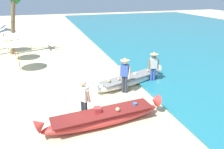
{
  "coord_description": "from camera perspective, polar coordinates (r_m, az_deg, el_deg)",
  "views": [
    {
      "loc": [
        -1.64,
        -7.02,
        4.61
      ],
      "look_at": [
        1.33,
        2.11,
        0.9
      ],
      "focal_mm": 35.25,
      "sensor_mm": 36.0,
      "label": 1
    }
  ],
  "objects": [
    {
      "name": "parasol_row_1",
      "position": [
        16.54,
        -24.43,
        9.3
      ],
      "size": [
        1.6,
        1.6,
        1.91
      ],
      "color": "#8E6B47",
      "rests_on": "ground"
    },
    {
      "name": "person_tourist_customer",
      "position": [
        8.19,
        -7.36,
        -6.06
      ],
      "size": [
        0.48,
        0.56,
        1.58
      ],
      "color": "#333842",
      "rests_on": "ground"
    },
    {
      "name": "parasol_row_3",
      "position": [
        21.49,
        -26.62,
        11.29
      ],
      "size": [
        1.6,
        1.6,
        1.91
      ],
      "color": "#8E6B47",
      "rests_on": "ground"
    },
    {
      "name": "parasol_row_0",
      "position": [
        14.18,
        -23.65,
        7.71
      ],
      "size": [
        1.6,
        1.6,
        1.91
      ],
      "color": "#8E6B47",
      "rests_on": "ground"
    },
    {
      "name": "parasol_row_2",
      "position": [
        19.12,
        -25.99,
        10.43
      ],
      "size": [
        1.6,
        1.6,
        1.91
      ],
      "color": "#8E6B47",
      "rests_on": "ground"
    },
    {
      "name": "parasol_row_4",
      "position": [
        24.03,
        -26.84,
        12.08
      ],
      "size": [
        1.6,
        1.6,
        1.91
      ],
      "color": "#8E6B47",
      "rests_on": "ground"
    },
    {
      "name": "palm_tree_mid_cluster",
      "position": [
        17.95,
        -24.26,
        17.13
      ],
      "size": [
        2.62,
        2.87,
        4.81
      ],
      "color": "brown",
      "rests_on": "ground"
    },
    {
      "name": "person_vendor_assistant",
      "position": [
        11.62,
        10.7,
        2.44
      ],
      "size": [
        0.58,
        0.44,
        1.67
      ],
      "color": "#3D5BA8",
      "rests_on": "ground"
    },
    {
      "name": "boat_white_midground",
      "position": [
        11.34,
        4.64,
        -1.5
      ],
      "size": [
        4.28,
        2.0,
        0.75
      ],
      "color": "white",
      "rests_on": "ground"
    },
    {
      "name": "ground_plane",
      "position": [
        8.55,
        -4.2,
        -11.55
      ],
      "size": [
        80.0,
        80.0,
        0.0
      ],
      "primitive_type": "plane",
      "color": "beige"
    },
    {
      "name": "person_vendor_hatted",
      "position": [
        10.22,
        3.32,
        0.45
      ],
      "size": [
        0.56,
        0.48,
        1.74
      ],
      "color": "#333842",
      "rests_on": "ground"
    },
    {
      "name": "boat_red_foreground",
      "position": [
        8.12,
        -2.17,
        -11.08
      ],
      "size": [
        4.79,
        1.17,
        0.81
      ],
      "color": "red",
      "rests_on": "ground"
    }
  ]
}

